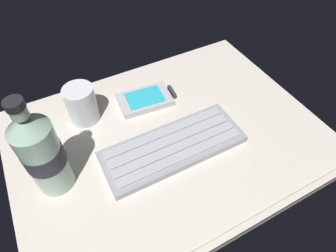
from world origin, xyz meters
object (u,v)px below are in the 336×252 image
(handheld_device, at_px, (147,99))
(water_bottle, at_px, (42,153))
(keyboard, at_px, (173,146))
(juice_cup, at_px, (82,105))

(handheld_device, bearing_deg, water_bottle, -154.50)
(keyboard, bearing_deg, water_bottle, 170.82)
(handheld_device, distance_m, juice_cup, 0.15)
(water_bottle, bearing_deg, juice_cup, 53.88)
(keyboard, xyz_separation_m, water_bottle, (-0.23, 0.04, 0.08))
(keyboard, xyz_separation_m, juice_cup, (-0.13, 0.17, 0.03))
(keyboard, height_order, handheld_device, keyboard)
(keyboard, distance_m, handheld_device, 0.15)
(keyboard, relative_size, water_bottle, 1.40)
(keyboard, distance_m, juice_cup, 0.21)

